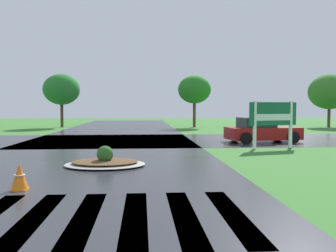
{
  "coord_description": "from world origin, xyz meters",
  "views": [
    {
      "loc": [
        1.94,
        -2.31,
        2.0
      ],
      "look_at": [
        2.98,
        12.28,
        1.21
      ],
      "focal_mm": 38.65,
      "sensor_mm": 36.0,
      "label": 1
    }
  ],
  "objects_px": {
    "median_island": "(105,162)",
    "traffic_cone": "(19,177)",
    "estate_billboard": "(273,116)",
    "car_white_sedan": "(261,131)"
  },
  "relations": [
    {
      "from": "median_island",
      "to": "traffic_cone",
      "type": "distance_m",
      "value": 3.78
    },
    {
      "from": "estate_billboard",
      "to": "median_island",
      "type": "relative_size",
      "value": 0.93
    },
    {
      "from": "estate_billboard",
      "to": "car_white_sedan",
      "type": "bearing_deg",
      "value": -112.62
    },
    {
      "from": "median_island",
      "to": "car_white_sedan",
      "type": "distance_m",
      "value": 10.96
    },
    {
      "from": "traffic_cone",
      "to": "car_white_sedan",
      "type": "bearing_deg",
      "value": 48.85
    },
    {
      "from": "estate_billboard",
      "to": "median_island",
      "type": "bearing_deg",
      "value": 17.32
    },
    {
      "from": "estate_billboard",
      "to": "traffic_cone",
      "type": "xyz_separation_m",
      "value": [
        -9.15,
        -7.98,
        -1.21
      ]
    },
    {
      "from": "estate_billboard",
      "to": "car_white_sedan",
      "type": "xyz_separation_m",
      "value": [
        0.43,
        2.98,
        -0.89
      ]
    },
    {
      "from": "median_island",
      "to": "traffic_cone",
      "type": "xyz_separation_m",
      "value": [
        -1.68,
        -3.37,
        0.18
      ]
    },
    {
      "from": "estate_billboard",
      "to": "car_white_sedan",
      "type": "relative_size",
      "value": 0.6
    }
  ]
}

